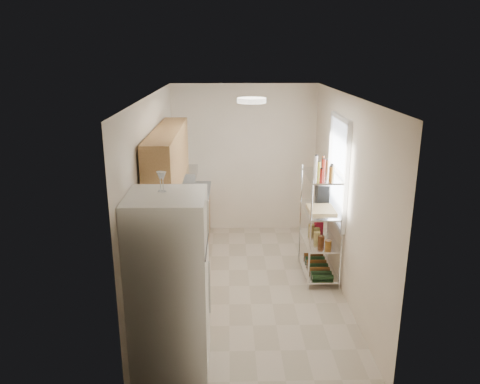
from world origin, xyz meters
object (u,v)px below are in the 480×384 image
object	(u,v)px
refrigerator	(170,283)
rice_cooker	(185,208)
frying_pan_large	(182,202)
espresso_machine	(322,192)
cutting_board	(321,209)

from	to	relation	value
refrigerator	rice_cooker	bearing A→B (deg)	90.71
refrigerator	frying_pan_large	world-z (taller)	refrigerator
frying_pan_large	espresso_machine	bearing A→B (deg)	9.98
rice_cooker	frying_pan_large	xyz separation A→B (m)	(-0.09, 0.51, -0.08)
rice_cooker	frying_pan_large	size ratio (longest dim) A/B	0.92
rice_cooker	espresso_machine	distance (m)	1.99
cutting_board	espresso_machine	bearing A→B (deg)	78.80
rice_cooker	cutting_board	bearing A→B (deg)	-5.18
rice_cooker	cutting_board	xyz separation A→B (m)	(1.90, -0.17, 0.03)
refrigerator	rice_cooker	size ratio (longest dim) A/B	7.41
rice_cooker	cutting_board	world-z (taller)	rice_cooker
refrigerator	espresso_machine	world-z (taller)	refrigerator
refrigerator	cutting_board	size ratio (longest dim) A/B	3.98
rice_cooker	espresso_machine	xyz separation A→B (m)	(1.97, 0.21, 0.16)
cutting_board	frying_pan_large	bearing A→B (deg)	161.11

